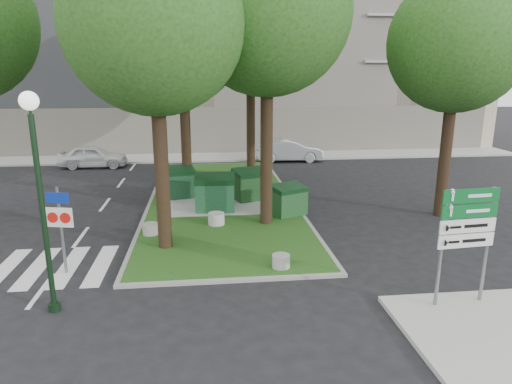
{
  "coord_description": "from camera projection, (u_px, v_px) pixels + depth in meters",
  "views": [
    {
      "loc": [
        -0.16,
        -11.35,
        5.49
      ],
      "look_at": [
        1.32,
        1.82,
        2.0
      ],
      "focal_mm": 32.0,
      "sensor_mm": 36.0,
      "label": 1
    }
  ],
  "objects": [
    {
      "name": "ground",
      "position": [
        215.0,
        282.0,
        12.33
      ],
      "size": [
        120.0,
        120.0,
        0.0
      ],
      "primitive_type": "plane",
      "color": "black",
      "rests_on": "ground"
    },
    {
      "name": "median_island",
      "position": [
        222.0,
        200.0,
        20.05
      ],
      "size": [
        6.0,
        16.0,
        0.12
      ],
      "primitive_type": "cube",
      "color": "#204915",
      "rests_on": "ground"
    },
    {
      "name": "median_kerb",
      "position": [
        222.0,
        200.0,
        20.06
      ],
      "size": [
        6.3,
        16.3,
        0.1
      ],
      "primitive_type": "cube",
      "color": "gray",
      "rests_on": "ground"
    },
    {
      "name": "building_sidewalk",
      "position": [
        208.0,
        157.0,
        30.09
      ],
      "size": [
        42.0,
        3.0,
        0.12
      ],
      "primitive_type": "cube",
      "color": "#999993",
      "rests_on": "ground"
    },
    {
      "name": "zebra_crossing",
      "position": [
        85.0,
        265.0,
        13.36
      ],
      "size": [
        5.0,
        3.0,
        0.01
      ],
      "primitive_type": "cube",
      "color": "silver",
      "rests_on": "ground"
    },
    {
      "name": "apartment_building",
      "position": [
        204.0,
        39.0,
        35.28
      ],
      "size": [
        41.0,
        12.0,
        16.0
      ],
      "primitive_type": "cube",
      "color": "tan",
      "rests_on": "ground"
    },
    {
      "name": "tree_median_near_left",
      "position": [
        156.0,
        5.0,
        12.77
      ],
      "size": [
        5.2,
        5.2,
        10.53
      ],
      "color": "black",
      "rests_on": "ground"
    },
    {
      "name": "tree_median_mid",
      "position": [
        184.0,
        36.0,
        19.16
      ],
      "size": [
        4.8,
        4.8,
        9.99
      ],
      "color": "black",
      "rests_on": "ground"
    },
    {
      "name": "tree_median_far",
      "position": [
        252.0,
        12.0,
        22.04
      ],
      "size": [
        5.8,
        5.8,
        11.93
      ],
      "color": "black",
      "rests_on": "ground"
    },
    {
      "name": "tree_street_right",
      "position": [
        460.0,
        29.0,
        16.39
      ],
      "size": [
        5.0,
        5.0,
        10.06
      ],
      "color": "black",
      "rests_on": "ground"
    },
    {
      "name": "dumpster_a",
      "position": [
        177.0,
        183.0,
        20.08
      ],
      "size": [
        1.66,
        1.32,
        1.37
      ],
      "rotation": [
        0.0,
        0.0,
        0.21
      ],
      "color": "#0F371B",
      "rests_on": "median_island"
    },
    {
      "name": "dumpster_b",
      "position": [
        215.0,
        193.0,
        18.18
      ],
      "size": [
        1.64,
        1.2,
        1.47
      ],
      "rotation": [
        0.0,
        0.0,
        -0.06
      ],
      "color": "#134223",
      "rests_on": "median_island"
    },
    {
      "name": "dumpster_c",
      "position": [
        251.0,
        185.0,
        19.74
      ],
      "size": [
        1.73,
        1.46,
        1.37
      ],
      "rotation": [
        0.0,
        0.0,
        0.34
      ],
      "color": "#103812",
      "rests_on": "median_island"
    },
    {
      "name": "dumpster_d",
      "position": [
        289.0,
        200.0,
        17.66
      ],
      "size": [
        1.55,
        1.36,
        1.2
      ],
      "rotation": [
        0.0,
        0.0,
        0.44
      ],
      "color": "#123C15",
      "rests_on": "median_island"
    },
    {
      "name": "bollard_left",
      "position": [
        150.0,
        229.0,
        15.57
      ],
      "size": [
        0.53,
        0.53,
        0.38
      ],
      "primitive_type": "cylinder",
      "color": "gray",
      "rests_on": "median_island"
    },
    {
      "name": "bollard_right",
      "position": [
        281.0,
        261.0,
        12.93
      ],
      "size": [
        0.51,
        0.51,
        0.37
      ],
      "primitive_type": "cylinder",
      "color": "#999A95",
      "rests_on": "median_island"
    },
    {
      "name": "bollard_mid",
      "position": [
        216.0,
        219.0,
        16.58
      ],
      "size": [
        0.59,
        0.59,
        0.42
      ],
      "primitive_type": "cylinder",
      "color": "#A9A9A3",
      "rests_on": "median_island"
    },
    {
      "name": "litter_bin",
      "position": [
        249.0,
        179.0,
        22.12
      ],
      "size": [
        0.39,
        0.39,
        0.67
      ],
      "primitive_type": "cylinder",
      "color": "#BBC216",
      "rests_on": "median_island"
    },
    {
      "name": "street_lamp",
      "position": [
        39.0,
        179.0,
        10.03
      ],
      "size": [
        0.41,
        0.41,
        5.11
      ],
      "color": "black",
      "rests_on": "ground"
    },
    {
      "name": "traffic_sign_pole",
      "position": [
        60.0,
        219.0,
        12.47
      ],
      "size": [
        0.74,
        0.2,
        2.51
      ],
      "rotation": [
        0.0,
        0.0,
        -0.22
      ],
      "color": "slate",
      "rests_on": "ground"
    },
    {
      "name": "directional_sign",
      "position": [
        467.0,
        228.0,
        10.52
      ],
      "size": [
        1.41,
        0.19,
        2.83
      ],
      "rotation": [
        0.0,
        0.0,
        0.08
      ],
      "color": "slate",
      "rests_on": "sidewalk_corner"
    },
    {
      "name": "car_white",
      "position": [
        93.0,
        156.0,
        27.01
      ],
      "size": [
        3.9,
        1.59,
        1.33
      ],
      "primitive_type": "imported",
      "rotation": [
        0.0,
        0.0,
        1.58
      ],
      "color": "silver",
      "rests_on": "ground"
    },
    {
      "name": "car_silver",
      "position": [
        289.0,
        150.0,
        28.86
      ],
      "size": [
        4.28,
        1.64,
        1.39
      ],
      "primitive_type": "imported",
      "rotation": [
        0.0,
        0.0,
        1.53
      ],
      "color": "#ADAFB5",
      "rests_on": "ground"
    }
  ]
}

